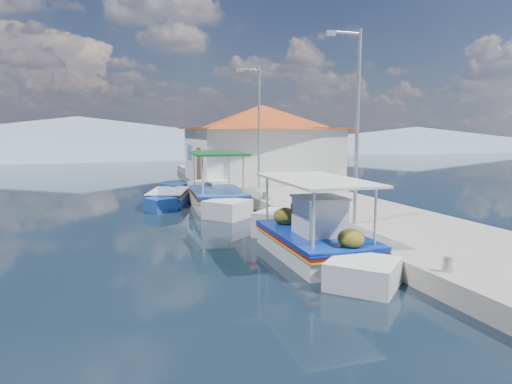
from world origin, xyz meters
name	(u,v)px	position (x,y,z in m)	size (l,w,h in m)	color
ground	(235,272)	(0.00, 0.00, 0.00)	(160.00, 160.00, 0.00)	black
quay	(330,209)	(5.90, 6.00, 0.25)	(5.00, 44.00, 0.50)	gray
bollards	(290,205)	(3.80, 5.25, 0.65)	(0.20, 17.20, 0.30)	#A5A8AD
main_caique	(313,240)	(2.46, 0.62, 0.46)	(2.31, 7.30, 2.40)	silver
caique_green_canopy	(217,198)	(1.98, 9.35, 0.41)	(2.66, 7.32, 2.75)	silver
caique_blue_hull	(168,198)	(0.04, 11.02, 0.26)	(2.71, 5.10, 0.96)	#194497
harbor_building	(262,141)	(6.20, 15.00, 2.78)	(10.49, 10.49, 4.40)	white
lamp_post_near	(355,117)	(4.51, 2.00, 3.85)	(1.21, 0.14, 6.00)	#A5A8AD
lamp_post_far	(257,122)	(4.51, 11.00, 3.85)	(1.21, 0.14, 6.00)	#A5A8AD
mountain_ridge	(165,139)	(6.54, 56.00, 2.04)	(171.40, 96.00, 5.50)	gray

